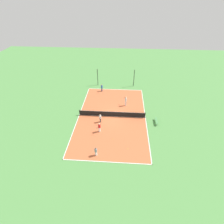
# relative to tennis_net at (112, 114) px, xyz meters

# --- Properties ---
(ground_plane) EXTENTS (80.00, 80.00, 0.00)m
(ground_plane) POSITION_rel_tennis_net_xyz_m (0.00, 0.00, -0.54)
(ground_plane) COLOR #518E47
(court_surface) EXTENTS (11.31, 19.07, 0.02)m
(court_surface) POSITION_rel_tennis_net_xyz_m (0.00, 0.00, -0.53)
(court_surface) COLOR #C66038
(court_surface) RESTS_ON ground_plane
(tennis_net) EXTENTS (11.11, 0.10, 1.03)m
(tennis_net) POSITION_rel_tennis_net_xyz_m (0.00, 0.00, 0.00)
(tennis_net) COLOR black
(tennis_net) RESTS_ON court_surface
(bench) EXTENTS (0.36, 1.75, 0.45)m
(bench) POSITION_rel_tennis_net_xyz_m (7.21, -1.17, -0.15)
(bench) COLOR #4C8C4C
(bench) RESTS_ON ground_plane
(player_near_white) EXTENTS (0.51, 0.98, 1.48)m
(player_near_white) POSITION_rel_tennis_net_xyz_m (-1.76, -1.64, 0.32)
(player_near_white) COLOR #4C4C51
(player_near_white) RESTS_ON court_surface
(player_coach_red) EXTENTS (0.61, 0.99, 1.56)m
(player_coach_red) POSITION_rel_tennis_net_xyz_m (-1.61, -3.95, 0.37)
(player_coach_red) COLOR white
(player_coach_red) RESTS_ON court_surface
(player_far_white) EXTENTS (0.68, 0.99, 1.84)m
(player_far_white) POSITION_rel_tennis_net_xyz_m (2.25, 3.44, 0.55)
(player_far_white) COLOR white
(player_far_white) RESTS_ON court_surface
(player_near_blue) EXTENTS (0.37, 0.94, 1.53)m
(player_near_blue) POSITION_rel_tennis_net_xyz_m (-2.72, 8.55, 0.35)
(player_near_blue) COLOR navy
(player_near_blue) RESTS_ON court_surface
(player_baseline_gray) EXTENTS (0.47, 0.47, 1.39)m
(player_baseline_gray) POSITION_rel_tennis_net_xyz_m (-1.47, -8.50, 0.25)
(player_baseline_gray) COLOR white
(player_baseline_gray) RESTS_ON court_surface
(tennis_ball_right_alley) EXTENTS (0.07, 0.07, 0.07)m
(tennis_ball_right_alley) POSITION_rel_tennis_net_xyz_m (1.03, -0.16, -0.49)
(tennis_ball_right_alley) COLOR #CCE033
(tennis_ball_right_alley) RESTS_ON court_surface
(tennis_ball_midcourt) EXTENTS (0.07, 0.07, 0.07)m
(tennis_ball_midcourt) POSITION_rel_tennis_net_xyz_m (0.52, -5.44, -0.49)
(tennis_ball_midcourt) COLOR #CCE033
(tennis_ball_midcourt) RESTS_ON court_surface
(tennis_ball_left_sideline) EXTENTS (0.07, 0.07, 0.07)m
(tennis_ball_left_sideline) POSITION_rel_tennis_net_xyz_m (2.66, -7.12, -0.49)
(tennis_ball_left_sideline) COLOR #CCE033
(tennis_ball_left_sideline) RESTS_ON court_surface
(fence_post_back_left) EXTENTS (0.12, 0.12, 3.70)m
(fence_post_back_left) POSITION_rel_tennis_net_xyz_m (-3.93, 11.40, 1.30)
(fence_post_back_left) COLOR black
(fence_post_back_left) RESTS_ON ground_plane
(fence_post_back_right) EXTENTS (0.12, 0.12, 3.70)m
(fence_post_back_right) POSITION_rel_tennis_net_xyz_m (3.93, 11.40, 1.30)
(fence_post_back_right) COLOR black
(fence_post_back_right) RESTS_ON ground_plane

